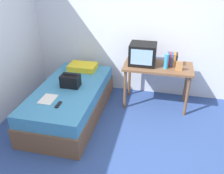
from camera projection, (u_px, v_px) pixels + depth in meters
ground_plane at (113, 157)px, 3.25m from camera, size 8.00×8.00×0.00m
wall_back at (137, 26)px, 4.35m from camera, size 5.20×0.10×2.60m
bed at (71, 101)px, 4.03m from camera, size 1.00×2.00×0.53m
desk at (158, 71)px, 4.13m from camera, size 1.16×0.60×0.77m
tv at (143, 54)px, 4.06m from camera, size 0.44×0.39×0.36m
water_bottle at (166, 61)px, 3.92m from camera, size 0.07×0.07×0.25m
book_row at (172, 59)px, 4.04m from camera, size 0.17×0.16×0.22m
picture_frame at (179, 66)px, 3.86m from camera, size 0.11×0.02×0.16m
pillow at (83, 67)px, 4.50m from camera, size 0.51×0.35×0.10m
handbag at (70, 81)px, 3.87m from camera, size 0.30×0.20×0.22m
magazine at (48, 99)px, 3.56m from camera, size 0.21×0.29×0.01m
remote_dark at (58, 105)px, 3.41m from camera, size 0.04×0.16×0.02m
remote_silver at (65, 79)px, 4.14m from camera, size 0.04×0.14×0.02m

